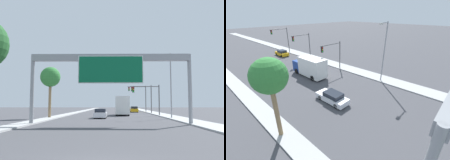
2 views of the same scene
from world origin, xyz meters
The scene contains 9 objects.
sidewalk_right centered at (9.50, 60.00, 0.07)m, with size 3.00×120.00×0.15m.
car_far_right centered at (5.25, 56.30, 0.71)m, with size 1.88×4.39×1.50m.
car_mid_center centered at (-1.75, 29.94, 0.67)m, with size 1.80×4.63×1.42m.
truck_box_primary centered at (1.75, 39.14, 1.77)m, with size 2.50×7.40×3.51m.
traffic_light_near_intersection centered at (6.73, 38.00, 3.88)m, with size 5.21×0.32×5.63m.
traffic_light_mid_block centered at (7.00, 48.00, 4.30)m, with size 4.77×0.32×6.34m.
traffic_light_far_intersection centered at (7.03, 58.00, 4.69)m, with size 4.89×0.32×6.96m.
palm_tree_background centered at (-9.30, 29.36, 6.07)m, with size 3.00×3.00×7.69m.
street_lamp_right centered at (8.35, 28.55, 5.55)m, with size 2.33×0.28×9.59m.
Camera 2 is at (-13.56, 17.89, 10.80)m, focal length 24.00 mm.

